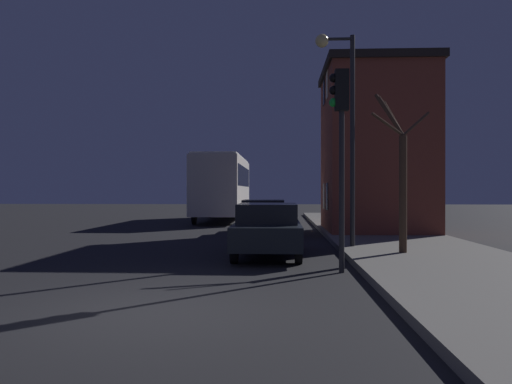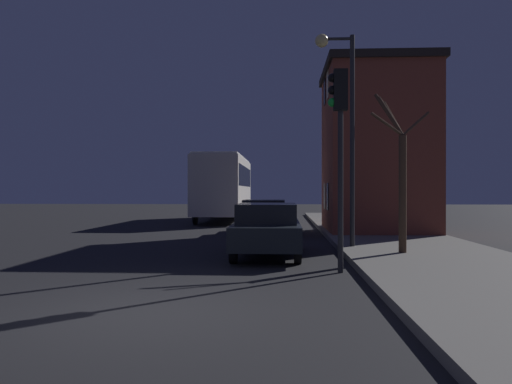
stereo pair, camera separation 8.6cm
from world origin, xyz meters
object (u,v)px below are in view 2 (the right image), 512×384
car_near_lane (267,228)px  streetlamp (342,105)px  bus (224,183)px  bare_tree (400,174)px  traffic_light (339,127)px  car_mid_lane (264,216)px

car_near_lane → streetlamp: bearing=27.0°
bus → bare_tree: bearing=-67.8°
traffic_light → car_mid_lane: bearing=101.6°
bare_tree → car_mid_lane: (-3.88, 7.33, -1.51)m
traffic_light → car_mid_lane: traffic_light is taller
streetlamp → bus: streetlamp is taller
streetlamp → bare_tree: bearing=-45.9°
traffic_light → car_near_lane: (-1.67, 2.69, -2.43)m
streetlamp → car_mid_lane: (-2.50, 5.92, -3.60)m
car_near_lane → car_mid_lane: 7.03m
streetlamp → car_near_lane: (-2.17, -1.11, -3.58)m
streetlamp → car_near_lane: 4.33m
bare_tree → car_near_lane: bare_tree is taller
bus → streetlamp: bearing=-70.5°
traffic_light → car_near_lane: 3.98m
bus → car_mid_lane: 9.46m
bare_tree → car_near_lane: (-3.54, 0.31, -1.48)m
car_mid_lane → traffic_light: bearing=-78.4°
bare_tree → bus: size_ratio=0.44×
bus → car_near_lane: bus is taller
traffic_light → bus: size_ratio=0.46×
bus → car_mid_lane: bus is taller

